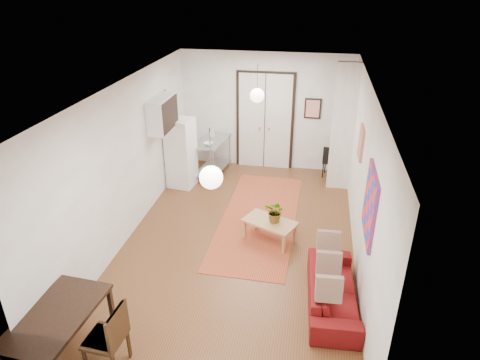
% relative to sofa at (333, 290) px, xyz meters
% --- Properties ---
extents(floor, '(7.00, 7.00, 0.00)m').
position_rel_sofa_xyz_m(floor, '(-1.69, 1.46, -0.26)').
color(floor, brown).
rests_on(floor, ground).
extents(ceiling, '(4.20, 7.00, 0.02)m').
position_rel_sofa_xyz_m(ceiling, '(-1.69, 1.46, 2.64)').
color(ceiling, silver).
rests_on(ceiling, wall_back).
extents(wall_back, '(4.20, 0.02, 2.90)m').
position_rel_sofa_xyz_m(wall_back, '(-1.69, 4.96, 1.19)').
color(wall_back, white).
rests_on(wall_back, floor).
extents(wall_front, '(4.20, 0.02, 2.90)m').
position_rel_sofa_xyz_m(wall_front, '(-1.69, -2.04, 1.19)').
color(wall_front, white).
rests_on(wall_front, floor).
extents(wall_left, '(0.02, 7.00, 2.90)m').
position_rel_sofa_xyz_m(wall_left, '(-3.79, 1.46, 1.19)').
color(wall_left, white).
rests_on(wall_left, floor).
extents(wall_right, '(0.02, 7.00, 2.90)m').
position_rel_sofa_xyz_m(wall_right, '(0.41, 1.46, 1.19)').
color(wall_right, white).
rests_on(wall_right, floor).
extents(double_doors, '(1.44, 0.06, 2.50)m').
position_rel_sofa_xyz_m(double_doors, '(-1.69, 4.92, 0.94)').
color(double_doors, silver).
rests_on(double_doors, wall_back).
extents(stub_partition, '(0.50, 0.10, 2.90)m').
position_rel_sofa_xyz_m(stub_partition, '(0.16, 4.01, 1.19)').
color(stub_partition, white).
rests_on(stub_partition, floor).
extents(wall_cabinet, '(0.35, 1.00, 0.70)m').
position_rel_sofa_xyz_m(wall_cabinet, '(-3.61, 2.96, 1.64)').
color(wall_cabinet, white).
rests_on(wall_cabinet, wall_left).
extents(painting_popart, '(0.05, 1.00, 1.00)m').
position_rel_sofa_xyz_m(painting_popart, '(0.39, 0.21, 1.39)').
color(painting_popart, red).
rests_on(painting_popart, wall_right).
extents(painting_abstract, '(0.05, 0.50, 0.60)m').
position_rel_sofa_xyz_m(painting_abstract, '(0.39, 2.26, 1.54)').
color(painting_abstract, beige).
rests_on(painting_abstract, wall_right).
extents(poster_back, '(0.40, 0.03, 0.50)m').
position_rel_sofa_xyz_m(poster_back, '(-0.54, 4.93, 1.34)').
color(poster_back, red).
rests_on(poster_back, wall_back).
extents(print_left, '(0.03, 0.44, 0.54)m').
position_rel_sofa_xyz_m(print_left, '(-3.76, 3.46, 1.69)').
color(print_left, '#9B6B40').
rests_on(print_left, wall_left).
extents(pendant_back, '(0.30, 0.30, 0.80)m').
position_rel_sofa_xyz_m(pendant_back, '(-1.69, 3.46, 1.99)').
color(pendant_back, white).
rests_on(pendant_back, ceiling).
extents(pendant_front, '(0.30, 0.30, 0.80)m').
position_rel_sofa_xyz_m(pendant_front, '(-1.69, -0.54, 1.99)').
color(pendant_front, white).
rests_on(pendant_front, ceiling).
extents(kilim_rug, '(1.54, 3.96, 0.01)m').
position_rel_sofa_xyz_m(kilim_rug, '(-1.44, 2.29, -0.26)').
color(kilim_rug, '#B2462C').
rests_on(kilim_rug, floor).
extents(sofa, '(0.80, 1.84, 0.53)m').
position_rel_sofa_xyz_m(sofa, '(0.00, 0.00, 0.00)').
color(sofa, maroon).
rests_on(sofa, floor).
extents(coffee_table, '(1.09, 0.87, 0.42)m').
position_rel_sofa_xyz_m(coffee_table, '(-1.14, 1.53, 0.10)').
color(coffee_table, tan).
rests_on(coffee_table, floor).
extents(potted_plant, '(0.47, 0.45, 0.41)m').
position_rel_sofa_xyz_m(potted_plant, '(-1.04, 1.53, 0.37)').
color(potted_plant, '#2D622C').
rests_on(potted_plant, coffee_table).
extents(kitchen_counter, '(0.75, 1.26, 0.91)m').
position_rel_sofa_xyz_m(kitchen_counter, '(-2.88, 4.18, 0.32)').
color(kitchen_counter, '#A9ABAD').
rests_on(kitchen_counter, floor).
extents(bowl, '(0.26, 0.26, 0.05)m').
position_rel_sofa_xyz_m(bowl, '(-2.88, 3.88, 0.67)').
color(bowl, white).
rests_on(bowl, kitchen_counter).
extents(soap_bottle, '(0.10, 0.11, 0.19)m').
position_rel_sofa_xyz_m(soap_bottle, '(-2.93, 4.43, 0.74)').
color(soap_bottle, '#5493B7').
rests_on(soap_bottle, kitchen_counter).
extents(fridge, '(0.65, 0.65, 1.63)m').
position_rel_sofa_xyz_m(fridge, '(-3.44, 3.50, 0.55)').
color(fridge, white).
rests_on(fridge, floor).
extents(dining_table, '(0.89, 1.44, 0.77)m').
position_rel_sofa_xyz_m(dining_table, '(-3.43, -1.69, 0.42)').
color(dining_table, black).
rests_on(dining_table, floor).
extents(dining_chair_near, '(0.49, 0.66, 0.95)m').
position_rel_sofa_xyz_m(dining_chair_near, '(-2.83, -1.55, 0.29)').
color(dining_chair_near, '#392312').
rests_on(dining_chair_near, floor).
extents(dining_chair_far, '(0.49, 0.66, 0.95)m').
position_rel_sofa_xyz_m(dining_chair_far, '(-2.83, -1.59, 0.29)').
color(dining_chair_far, '#392312').
rests_on(dining_chair_far, floor).
extents(black_side_chair, '(0.43, 0.43, 0.81)m').
position_rel_sofa_xyz_m(black_side_chair, '(0.00, 4.69, 0.20)').
color(black_side_chair, black).
rests_on(black_side_chair, floor).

